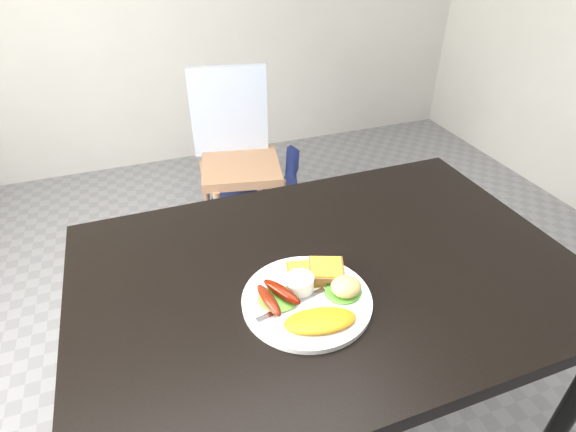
% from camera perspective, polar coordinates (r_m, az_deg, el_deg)
% --- Properties ---
extents(dining_table, '(1.20, 0.80, 0.04)m').
position_cam_1_polar(dining_table, '(1.10, 5.17, -7.31)').
color(dining_table, black).
rests_on(dining_table, ground).
extents(dining_chair, '(0.43, 0.43, 0.04)m').
position_cam_1_polar(dining_chair, '(2.16, -6.01, 6.15)').
color(dining_chair, '#A27451').
rests_on(dining_chair, ground).
extents(person, '(0.70, 0.59, 1.66)m').
position_cam_1_polar(person, '(1.76, -5.17, 13.17)').
color(person, navy).
rests_on(person, ground).
extents(plate, '(0.28, 0.28, 0.01)m').
position_cam_1_polar(plate, '(1.00, 2.40, -10.62)').
color(plate, white).
rests_on(plate, dining_table).
extents(lettuce_left, '(0.11, 0.11, 0.01)m').
position_cam_1_polar(lettuce_left, '(0.99, -1.25, -10.44)').
color(lettuce_left, green).
rests_on(lettuce_left, plate).
extents(lettuce_right, '(0.10, 0.10, 0.01)m').
position_cam_1_polar(lettuce_right, '(1.01, 7.03, -9.48)').
color(lettuce_right, '#278317').
rests_on(lettuce_right, plate).
extents(omelette, '(0.16, 0.10, 0.02)m').
position_cam_1_polar(omelette, '(0.94, 4.10, -13.11)').
color(omelette, orange).
rests_on(omelette, plate).
extents(sausage_a, '(0.04, 0.11, 0.03)m').
position_cam_1_polar(sausage_a, '(0.96, -2.46, -10.60)').
color(sausage_a, '#611F05').
rests_on(sausage_a, lettuce_left).
extents(sausage_b, '(0.07, 0.11, 0.03)m').
position_cam_1_polar(sausage_b, '(0.98, -0.81, -9.59)').
color(sausage_b, '#5C0202').
rests_on(sausage_b, lettuce_left).
extents(ramekin, '(0.07, 0.07, 0.04)m').
position_cam_1_polar(ramekin, '(1.00, 1.52, -8.58)').
color(ramekin, white).
rests_on(ramekin, plate).
extents(toast_a, '(0.10, 0.10, 0.01)m').
position_cam_1_polar(toast_a, '(1.04, 2.28, -7.37)').
color(toast_a, '#8F6415').
rests_on(toast_a, plate).
extents(toast_b, '(0.10, 0.10, 0.01)m').
position_cam_1_polar(toast_b, '(1.04, 4.88, -6.77)').
color(toast_b, olive).
rests_on(toast_b, toast_a).
extents(potato_salad, '(0.07, 0.06, 0.04)m').
position_cam_1_polar(potato_salad, '(0.99, 7.37, -8.89)').
color(potato_salad, beige).
rests_on(potato_salad, lettuce_right).
extents(fork, '(0.17, 0.05, 0.00)m').
position_cam_1_polar(fork, '(0.98, 0.50, -11.19)').
color(fork, '#ADAFB7').
rests_on(fork, plate).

